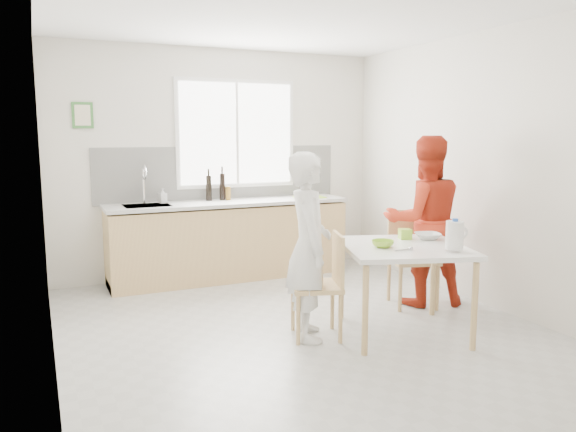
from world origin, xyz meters
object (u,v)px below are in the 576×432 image
milk_jug (455,235)px  chair_far (411,253)px  person_white (309,246)px  bowl_white (428,236)px  wine_bottle_a (222,187)px  wine_bottle_b (209,188)px  dining_table (404,255)px  bowl_green (383,244)px  chair_left (324,281)px  person_red (424,221)px

milk_jug → chair_far: bearing=88.6°
person_white → bowl_white: bearing=-77.4°
chair_far → wine_bottle_a: 2.38m
milk_jug → wine_bottle_b: 3.14m
dining_table → bowl_green: 0.23m
chair_left → person_red: bearing=125.1°
dining_table → person_white: size_ratio=0.80×
bowl_green → wine_bottle_b: size_ratio=0.62×
chair_left → wine_bottle_a: size_ratio=2.76×
dining_table → bowl_white: size_ratio=5.59×
wine_bottle_b → milk_jug: bearing=-67.9°
chair_left → person_white: person_white is taller
chair_far → wine_bottle_a: (-1.37, 1.87, 0.56)m
chair_left → wine_bottle_b: 2.43m
person_white → chair_far: bearing=-54.8°
dining_table → person_white: (-0.78, 0.25, 0.09)m
person_white → milk_jug: 1.18m
milk_jug → dining_table: bearing=139.2°
person_white → chair_left: bearing=-90.0°
wine_bottle_b → bowl_green: bearing=-73.5°
chair_left → bowl_green: (0.45, -0.19, 0.31)m
chair_left → chair_far: size_ratio=0.94×
wine_bottle_b → person_white: bearing=-85.6°
bowl_white → wine_bottle_b: bearing=118.8°
wine_bottle_a → person_white: bearing=-89.7°
dining_table → chair_far: 0.91m
bowl_white → chair_far: bearing=67.4°
person_red → wine_bottle_b: 2.54m
chair_far → person_red: (0.12, -0.05, 0.33)m
dining_table → bowl_green: size_ratio=6.76×
milk_jug → wine_bottle_a: size_ratio=0.78×
chair_left → person_red: person_red is taller
person_red → bowl_white: 0.59m
person_white → milk_jug: bearing=-103.8°
bowl_green → person_red: bearing=34.4°
chair_far → wine_bottle_b: wine_bottle_b is taller
person_white → bowl_green: 0.62m
chair_far → bowl_white: size_ratio=4.18×
chair_far → bowl_white: (-0.22, -0.53, 0.28)m
chair_far → chair_left: bearing=-141.5°
chair_left → chair_far: chair_far is taller
person_red → wine_bottle_a: (-1.48, 1.91, 0.24)m
dining_table → wine_bottle_a: 2.69m
bowl_green → wine_bottle_a: wine_bottle_a is taller
wine_bottle_a → chair_far: bearing=-53.7°
dining_table → bowl_white: bowl_white is taller
bowl_white → wine_bottle_a: (-1.15, 2.40, 0.28)m
chair_far → person_red: 0.35m
dining_table → wine_bottle_b: size_ratio=4.19×
bowl_green → person_white: bearing=157.7°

